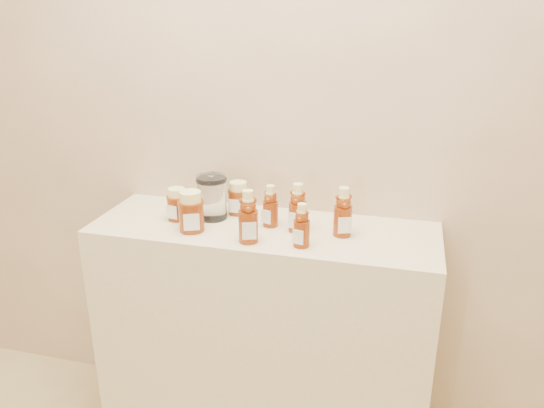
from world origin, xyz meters
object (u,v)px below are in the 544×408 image
(honey_jar_left, at_px, (177,204))
(glass_canister, at_px, (212,196))
(bear_bottle_front_left, at_px, (248,213))
(display_table, at_px, (264,337))
(bear_bottle_back_left, at_px, (270,203))

(honey_jar_left, bearing_deg, glass_canister, 31.66)
(honey_jar_left, bearing_deg, bear_bottle_front_left, -10.53)
(display_table, height_order, honey_jar_left, honey_jar_left)
(bear_bottle_back_left, xyz_separation_m, bear_bottle_front_left, (-0.04, -0.15, 0.02))
(bear_bottle_back_left, bearing_deg, display_table, -119.11)
(display_table, bearing_deg, glass_canister, 169.62)
(display_table, relative_size, glass_canister, 7.02)
(display_table, xyz_separation_m, bear_bottle_front_left, (-0.01, -0.13, 0.55))
(bear_bottle_front_left, height_order, honey_jar_left, bear_bottle_front_left)
(display_table, xyz_separation_m, glass_canister, (-0.20, 0.04, 0.54))
(bear_bottle_back_left, distance_m, bear_bottle_front_left, 0.15)
(bear_bottle_front_left, height_order, glass_canister, bear_bottle_front_left)
(bear_bottle_front_left, distance_m, honey_jar_left, 0.33)
(bear_bottle_back_left, distance_m, honey_jar_left, 0.34)
(display_table, relative_size, bear_bottle_front_left, 6.06)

